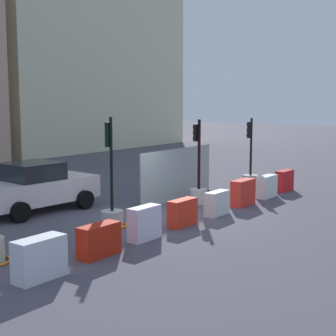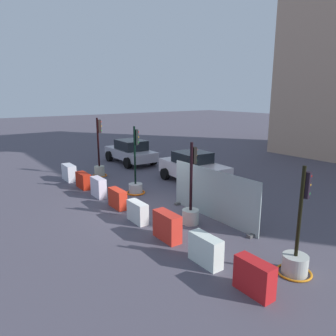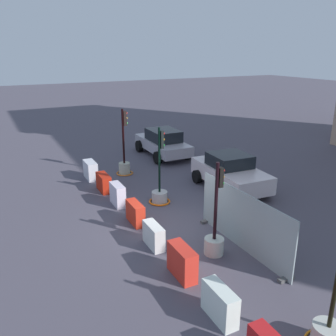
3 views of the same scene
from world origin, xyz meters
TOP-DOWN VIEW (x-y plane):
  - ground_plane at (0.00, 0.00)m, footprint 120.00×120.00m
  - traffic_light_0 at (-6.24, 0.50)m, footprint 0.86×0.86m
  - traffic_light_1 at (-2.16, 0.50)m, footprint 0.90×0.90m
  - traffic_light_2 at (2.19, 0.26)m, footprint 0.61×0.61m
  - traffic_light_3 at (6.39, 0.31)m, footprint 0.91×0.91m
  - construction_barrier_0 at (-6.34, -1.25)m, footprint 1.14×0.49m
  - construction_barrier_1 at (-4.48, -1.18)m, footprint 1.12×0.44m
  - construction_barrier_2 at (-2.71, -1.15)m, footprint 1.00×0.40m
  - construction_barrier_3 at (-0.88, -1.12)m, footprint 1.07×0.39m
  - construction_barrier_4 at (0.93, -1.24)m, footprint 1.02×0.39m
  - construction_barrier_5 at (2.76, -1.22)m, footprint 1.09×0.45m
  - construction_barrier_6 at (4.63, -1.26)m, footprint 1.07×0.41m
  - car_white_van at (-2.06, 4.02)m, footprint 4.26×2.50m
  - car_silver_hatchback at (-8.32, 3.75)m, footprint 4.55×2.28m
  - site_fence_panel at (2.30, 1.24)m, footprint 4.40×0.50m

SIDE VIEW (x-z plane):
  - ground_plane at x=0.00m, z-range 0.00..0.00m
  - construction_barrier_1 at x=-4.48m, z-range 0.00..0.77m
  - construction_barrier_4 at x=0.93m, z-range 0.00..0.78m
  - construction_barrier_3 at x=-0.88m, z-range 0.00..0.79m
  - construction_barrier_6 at x=4.63m, z-range 0.00..0.84m
  - construction_barrier_0 at x=-6.34m, z-range 0.00..0.88m
  - construction_barrier_2 at x=-2.71m, z-range 0.00..0.90m
  - construction_barrier_5 at x=2.76m, z-range 0.00..0.92m
  - traffic_light_1 at x=-2.16m, z-range -1.14..2.06m
  - traffic_light_3 at x=6.39m, z-range -1.00..1.92m
  - traffic_light_2 at x=2.19m, z-range -0.89..2.12m
  - traffic_light_0 at x=-6.24m, z-range -1.06..2.29m
  - car_white_van at x=-2.06m, z-range -0.02..1.62m
  - car_silver_hatchback at x=-8.32m, z-range 0.01..1.61m
  - site_fence_panel at x=2.30m, z-range -0.04..1.87m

